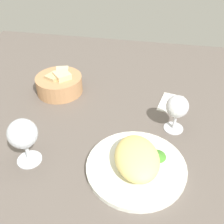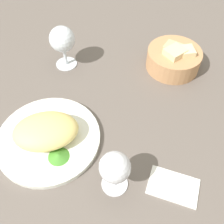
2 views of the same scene
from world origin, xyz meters
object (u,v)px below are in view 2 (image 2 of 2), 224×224
(wine_glass_far, at_px, (62,41))
(bread_basket, at_px, (174,58))
(wine_glass_near, at_px, (115,169))
(folded_napkin, at_px, (173,186))
(plate, at_px, (49,139))

(wine_glass_far, bearing_deg, bread_basket, 5.31)
(wine_glass_near, distance_m, folded_napkin, 0.15)
(plate, distance_m, wine_glass_far, 0.30)
(wine_glass_near, height_order, folded_napkin, wine_glass_near)
(plate, relative_size, folded_napkin, 2.34)
(plate, xyz_separation_m, folded_napkin, (0.31, -0.08, -0.00))
(wine_glass_near, xyz_separation_m, folded_napkin, (0.13, 0.01, -0.07))
(bread_basket, distance_m, folded_napkin, 0.40)
(wine_glass_far, distance_m, folded_napkin, 0.50)
(bread_basket, xyz_separation_m, wine_glass_far, (-0.33, -0.03, 0.06))
(bread_basket, bearing_deg, wine_glass_near, -107.92)
(wine_glass_near, height_order, wine_glass_far, wine_glass_far)
(plate, bearing_deg, wine_glass_near, -27.65)
(wine_glass_far, bearing_deg, plate, -85.25)
(plate, relative_size, bread_basket, 1.58)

